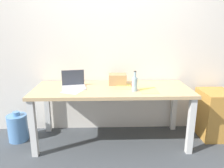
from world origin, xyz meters
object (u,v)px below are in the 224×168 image
Objects in this scene: desk at (112,95)px; laptop_left at (74,84)px; computer_mouse at (133,85)px; water_cooler_jug at (18,127)px; cardboard_box at (118,79)px; filing_cabinet at (214,114)px; beer_bottle at (135,84)px.

laptop_left is at bearing 177.48° from desk.
desk is at bearing -169.06° from computer_mouse.
cardboard_box is at bearing 4.46° from water_cooler_jug.
cardboard_box is at bearing 64.41° from desk.
water_cooler_jug is at bearing -179.29° from filing_cabinet.
desk is 1.37m from water_cooler_jug.
beer_bottle is at bearing -12.47° from laptop_left.
laptop_left reaches higher than filing_cabinet.
laptop_left reaches higher than cardboard_box.
desk is at bearing -2.52° from laptop_left.
laptop_left is 1.00m from water_cooler_jug.
beer_bottle is at bearing -89.61° from computer_mouse.
desk is 1.48m from filing_cabinet.
laptop_left is 0.77m from computer_mouse.
beer_bottle is at bearing -168.09° from filing_cabinet.
filing_cabinet is at bearing 2.30° from laptop_left.
water_cooler_jug is (-1.56, 0.02, -0.59)m from computer_mouse.
laptop_left is 0.78m from beer_bottle.
water_cooler_jug is (-0.79, 0.04, -0.62)m from laptop_left.
cardboard_box reaches higher than computer_mouse.
water_cooler_jug is (-1.55, 0.21, -0.66)m from beer_bottle.
desk is 4.83× the size of water_cooler_jug.
water_cooler_jug is at bearing 172.23° from beer_bottle.
cardboard_box is (-0.19, 0.13, 0.05)m from computer_mouse.
beer_bottle is 2.46× the size of computer_mouse.
laptop_left is at bearing -176.69° from computer_mouse.
desk is 3.02× the size of filing_cabinet.
cardboard_box reaches higher than desk.
filing_cabinet is at bearing 4.18° from computer_mouse.
beer_bottle is at bearing -59.46° from cardboard_box.
computer_mouse reaches higher than filing_cabinet.
desk is 0.36m from beer_bottle.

